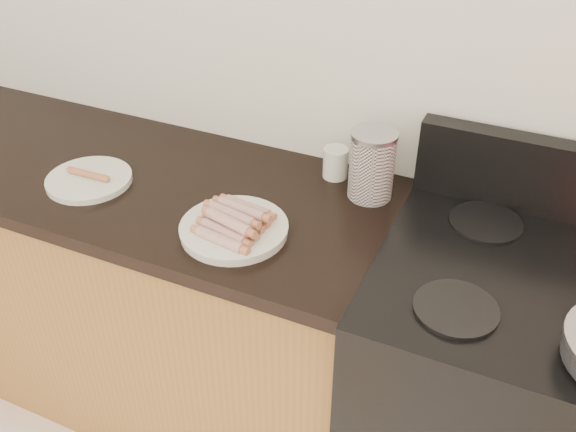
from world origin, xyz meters
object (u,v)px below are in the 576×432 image
at_px(side_plate, 89,180).
at_px(canister, 372,165).
at_px(mug, 335,163).
at_px(main_plate, 234,230).
at_px(stove, 508,415).

xyz_separation_m(side_plate, canister, (0.73, 0.26, 0.09)).
height_order(canister, mug, canister).
bearing_deg(canister, main_plate, -129.70).
xyz_separation_m(stove, mug, (-0.60, 0.24, 0.49)).
bearing_deg(side_plate, stove, 3.21).
xyz_separation_m(stove, main_plate, (-0.73, -0.11, 0.45)).
height_order(main_plate, canister, canister).
height_order(side_plate, mug, mug).
bearing_deg(main_plate, canister, 50.30).
bearing_deg(side_plate, main_plate, -4.98).
relative_size(side_plate, canister, 1.24).
height_order(side_plate, canister, canister).
bearing_deg(canister, stove, -21.75).
xyz_separation_m(side_plate, mug, (0.61, 0.31, 0.04)).
distance_m(stove, canister, 0.75).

